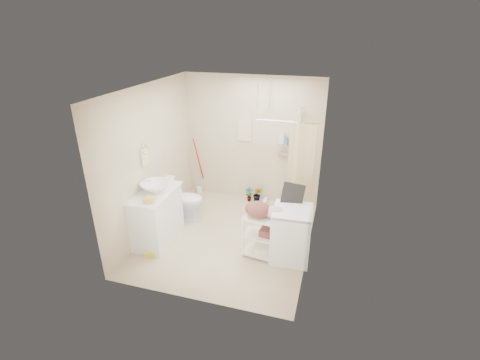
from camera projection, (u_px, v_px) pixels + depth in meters
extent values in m
plane|color=#C3B292|center=(228.00, 237.00, 6.19)|extent=(3.20, 3.20, 0.00)
cube|color=silver|center=(226.00, 88.00, 5.12)|extent=(2.80, 3.20, 0.04)
cube|color=beige|center=(252.00, 141.00, 7.06)|extent=(2.80, 0.04, 2.60)
cube|color=beige|center=(187.00, 217.00, 4.26)|extent=(2.80, 0.04, 2.60)
cube|color=beige|center=(151.00, 161.00, 6.02)|extent=(0.04, 3.20, 2.60)
cube|color=beige|center=(314.00, 179.00, 5.30)|extent=(0.04, 3.20, 2.60)
cube|color=silver|center=(157.00, 216.00, 5.95)|extent=(0.61, 1.06, 0.92)
imported|color=white|center=(155.00, 187.00, 5.75)|extent=(0.55, 0.55, 0.17)
cube|color=gold|center=(150.00, 199.00, 5.43)|extent=(0.18, 0.15, 0.09)
cube|color=gold|center=(150.00, 253.00, 5.65)|extent=(0.28, 0.24, 0.13)
imported|color=white|center=(183.00, 199.00, 6.63)|extent=(0.82, 0.51, 0.81)
imported|color=brown|center=(249.00, 194.00, 7.38)|extent=(0.18, 0.14, 0.31)
imported|color=#935731|center=(258.00, 195.00, 7.33)|extent=(0.22, 0.19, 0.35)
cube|color=beige|center=(245.00, 131.00, 7.00)|extent=(0.28, 0.03, 0.42)
imported|color=silver|center=(282.00, 137.00, 6.75)|extent=(0.11, 0.12, 0.26)
imported|color=#365AA2|center=(286.00, 140.00, 6.77)|extent=(0.08, 0.09, 0.16)
cube|color=white|center=(291.00, 234.00, 5.48)|extent=(0.63, 0.65, 0.88)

